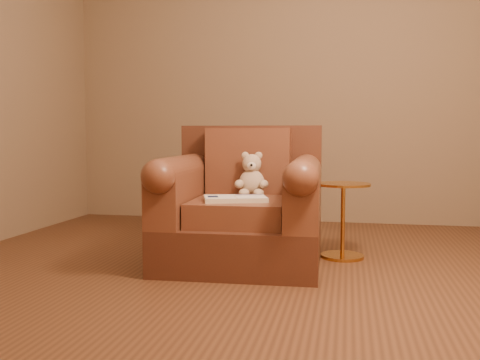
# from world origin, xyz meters

# --- Properties ---
(floor) EXTENTS (4.00, 4.00, 0.00)m
(floor) POSITION_xyz_m (0.00, 0.00, 0.00)
(floor) COLOR brown
(floor) RESTS_ON ground
(armchair) EXTENTS (1.02, 0.97, 0.89)m
(armchair) POSITION_xyz_m (-0.01, 0.25, 0.34)
(armchair) COLOR #4E281A
(armchair) RESTS_ON floor
(teddy_bear) EXTENTS (0.21, 0.24, 0.30)m
(teddy_bear) POSITION_xyz_m (0.03, 0.34, 0.54)
(teddy_bear) COLOR tan
(teddy_bear) RESTS_ON armchair
(guidebook) EXTENTS (0.42, 0.33, 0.03)m
(guidebook) POSITION_xyz_m (-0.02, 0.05, 0.44)
(guidebook) COLOR beige
(guidebook) RESTS_ON armchair
(side_table) EXTENTS (0.36, 0.36, 0.50)m
(side_table) POSITION_xyz_m (0.62, 0.51, 0.27)
(side_table) COLOR #C58736
(side_table) RESTS_ON floor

